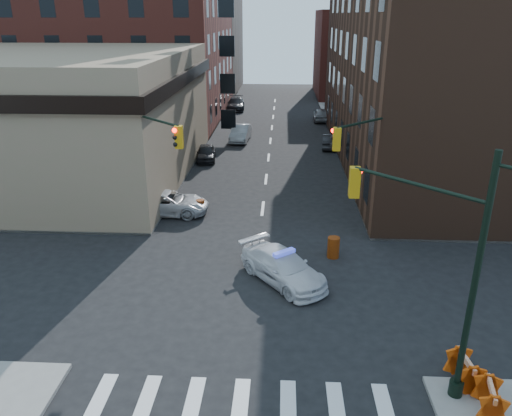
# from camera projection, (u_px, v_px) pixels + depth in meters

# --- Properties ---
(ground) EXTENTS (140.00, 140.00, 0.00)m
(ground) POSITION_uv_depth(u_px,v_px,m) (253.00, 290.00, 22.14)
(ground) COLOR black
(ground) RESTS_ON ground
(sidewalk_nw) EXTENTS (34.00, 54.50, 0.15)m
(sidewalk_nw) POSITION_uv_depth(u_px,v_px,m) (59.00, 127.00, 53.73)
(sidewalk_nw) COLOR gray
(sidewalk_nw) RESTS_ON ground
(sidewalk_ne) EXTENTS (34.00, 54.50, 0.15)m
(sidewalk_ne) POSITION_uv_depth(u_px,v_px,m) (494.00, 132.00, 51.42)
(sidewalk_ne) COLOR gray
(sidewalk_ne) RESTS_ON ground
(bank_building) EXTENTS (22.00, 22.00, 9.00)m
(bank_building) POSITION_uv_depth(u_px,v_px,m) (36.00, 115.00, 36.71)
(bank_building) COLOR #876F58
(bank_building) RESTS_ON ground
(apartment_block) EXTENTS (25.00, 25.00, 24.00)m
(apartment_block) POSITION_uv_depth(u_px,v_px,m) (110.00, 9.00, 55.92)
(apartment_block) COLOR maroon
(apartment_block) RESTS_ON ground
(commercial_row_ne) EXTENTS (14.00, 34.00, 14.00)m
(commercial_row_ne) POSITION_uv_depth(u_px,v_px,m) (432.00, 74.00, 39.87)
(commercial_row_ne) COLOR #45291B
(commercial_row_ne) RESTS_ON ground
(filler_nw) EXTENTS (20.00, 18.00, 16.00)m
(filler_nw) POSITION_uv_depth(u_px,v_px,m) (174.00, 38.00, 77.72)
(filler_nw) COLOR brown
(filler_nw) RESTS_ON ground
(filler_ne) EXTENTS (16.00, 16.00, 12.00)m
(filler_ne) POSITION_uv_depth(u_px,v_px,m) (372.00, 54.00, 73.21)
(filler_ne) COLOR maroon
(filler_ne) RESTS_ON ground
(signal_pole_se) EXTENTS (5.40, 5.27, 8.00)m
(signal_pole_se) POSITION_uv_depth(u_px,v_px,m) (442.00, 257.00, 15.02)
(signal_pole_se) COLOR black
(signal_pole_se) RESTS_ON sidewalk_se
(signal_pole_nw) EXTENTS (3.58, 3.67, 8.00)m
(signal_pole_nw) POSITION_uv_depth(u_px,v_px,m) (147.00, 161.00, 25.82)
(signal_pole_nw) COLOR black
(signal_pole_nw) RESTS_ON sidewalk_nw
(signal_pole_ne) EXTENTS (3.67, 3.58, 8.00)m
(signal_pole_ne) POSITION_uv_depth(u_px,v_px,m) (374.00, 164.00, 25.24)
(signal_pole_ne) COLOR black
(signal_pole_ne) RESTS_ON sidewalk_ne
(tree_ne_near) EXTENTS (3.00, 3.00, 4.85)m
(tree_ne_near) POSITION_uv_depth(u_px,v_px,m) (354.00, 109.00, 44.68)
(tree_ne_near) COLOR black
(tree_ne_near) RESTS_ON sidewalk_ne
(tree_ne_far) EXTENTS (3.00, 3.00, 4.85)m
(tree_ne_far) POSITION_uv_depth(u_px,v_px,m) (344.00, 96.00, 52.12)
(tree_ne_far) COLOR black
(tree_ne_far) RESTS_ON sidewalk_ne
(police_car) EXTENTS (4.57, 5.02, 1.41)m
(police_car) POSITION_uv_depth(u_px,v_px,m) (283.00, 267.00, 22.68)
(police_car) COLOR silver
(police_car) RESTS_ON ground
(pickup) EXTENTS (5.10, 2.41, 1.41)m
(pickup) POSITION_uv_depth(u_px,v_px,m) (167.00, 203.00, 30.40)
(pickup) COLOR #B9BABD
(pickup) RESTS_ON ground
(parked_car_wnear) EXTENTS (1.92, 3.91, 1.28)m
(parked_car_wnear) POSITION_uv_depth(u_px,v_px,m) (206.00, 153.00, 41.62)
(parked_car_wnear) COLOR black
(parked_car_wnear) RESTS_ON ground
(parked_car_wfar) EXTENTS (1.90, 4.70, 1.52)m
(parked_car_wfar) POSITION_uv_depth(u_px,v_px,m) (241.00, 133.00, 47.94)
(parked_car_wfar) COLOR gray
(parked_car_wfar) RESTS_ON ground
(parked_car_wdeep) EXTENTS (2.44, 5.34, 1.51)m
(parked_car_wdeep) POSITION_uv_depth(u_px,v_px,m) (236.00, 104.00, 63.58)
(parked_car_wdeep) COLOR black
(parked_car_wdeep) RESTS_ON ground
(parked_car_enear) EXTENTS (1.70, 4.01, 1.29)m
(parked_car_enear) POSITION_uv_depth(u_px,v_px,m) (330.00, 141.00, 45.50)
(parked_car_enear) COLOR black
(parked_car_enear) RESTS_ON ground
(parked_car_efar) EXTENTS (1.76, 4.30, 1.46)m
(parked_car_efar) POSITION_uv_depth(u_px,v_px,m) (321.00, 115.00, 56.93)
(parked_car_efar) COLOR gray
(parked_car_efar) RESTS_ON ground
(pedestrian_a) EXTENTS (0.66, 0.48, 1.70)m
(pedestrian_a) POSITION_uv_depth(u_px,v_px,m) (72.00, 214.00, 27.88)
(pedestrian_a) COLOR black
(pedestrian_a) RESTS_ON sidewalk_nw
(pedestrian_b) EXTENTS (0.91, 0.74, 1.74)m
(pedestrian_b) POSITION_uv_depth(u_px,v_px,m) (117.00, 197.00, 30.39)
(pedestrian_b) COLOR black
(pedestrian_b) RESTS_ON sidewalk_nw
(pedestrian_c) EXTENTS (1.03, 1.06, 1.79)m
(pedestrian_c) POSITION_uv_depth(u_px,v_px,m) (44.00, 212.00, 28.11)
(pedestrian_c) COLOR #1F242F
(pedestrian_c) RESTS_ON sidewalk_nw
(barrel_road) EXTENTS (0.69, 0.69, 1.07)m
(barrel_road) POSITION_uv_depth(u_px,v_px,m) (333.00, 247.00, 24.97)
(barrel_road) COLOR #E7490A
(barrel_road) RESTS_ON ground
(barrel_bank) EXTENTS (0.64, 0.64, 0.91)m
(barrel_bank) POSITION_uv_depth(u_px,v_px,m) (200.00, 207.00, 30.42)
(barrel_bank) COLOR #EB460B
(barrel_bank) RESTS_ON ground
(barricade_se_a) EXTENTS (0.80, 1.40, 1.00)m
(barricade_se_a) POSITION_uv_depth(u_px,v_px,m) (464.00, 370.00, 16.19)
(barricade_se_a) COLOR orange
(barricade_se_a) RESTS_ON sidewalk_se
(barricade_se_b) EXTENTS (0.87, 1.38, 0.96)m
(barricade_se_b) POSITION_uv_depth(u_px,v_px,m) (490.00, 399.00, 15.01)
(barricade_se_b) COLOR #D04C09
(barricade_se_b) RESTS_ON sidewalk_se
(barricade_nw_a) EXTENTS (1.43, 0.84, 1.02)m
(barricade_nw_a) POSITION_uv_depth(u_px,v_px,m) (123.00, 208.00, 29.75)
(barricade_nw_a) COLOR orange
(barricade_nw_a) RESTS_ON sidewalk_nw
(barricade_nw_b) EXTENTS (1.41, 0.83, 1.00)m
(barricade_nw_b) POSITION_uv_depth(u_px,v_px,m) (62.00, 207.00, 29.95)
(barricade_nw_b) COLOR #DB4E0A
(barricade_nw_b) RESTS_ON sidewalk_nw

